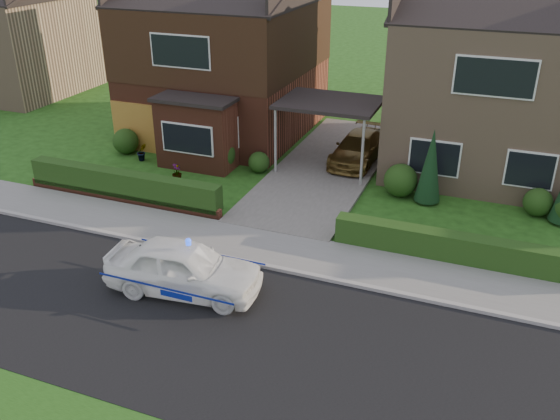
% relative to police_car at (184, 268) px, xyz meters
% --- Properties ---
extents(ground, '(120.00, 120.00, 0.00)m').
position_rel_police_car_xyz_m(ground, '(0.97, -1.20, -0.71)').
color(ground, '#1D4312').
rests_on(ground, ground).
extents(road, '(60.00, 6.00, 0.02)m').
position_rel_police_car_xyz_m(road, '(0.97, -1.20, -0.71)').
color(road, black).
rests_on(road, ground).
extents(kerb, '(60.00, 0.16, 0.12)m').
position_rel_police_car_xyz_m(kerb, '(0.97, 1.85, -0.65)').
color(kerb, '#9E9993').
rests_on(kerb, ground).
extents(sidewalk, '(60.00, 2.00, 0.10)m').
position_rel_police_car_xyz_m(sidewalk, '(0.97, 2.90, -0.66)').
color(sidewalk, slate).
rests_on(sidewalk, ground).
extents(driveway, '(3.80, 12.00, 0.12)m').
position_rel_police_car_xyz_m(driveway, '(0.97, 9.80, -0.65)').
color(driveway, '#666059').
rests_on(driveway, ground).
extents(house_left, '(7.50, 9.53, 7.25)m').
position_rel_police_car_xyz_m(house_left, '(-4.82, 12.70, 3.10)').
color(house_left, brown).
rests_on(house_left, ground).
extents(house_right, '(7.50, 8.06, 7.25)m').
position_rel_police_car_xyz_m(house_right, '(6.77, 12.79, 2.95)').
color(house_right, tan).
rests_on(house_right, ground).
extents(carport_link, '(3.80, 3.00, 2.77)m').
position_rel_police_car_xyz_m(carport_link, '(0.97, 9.75, 1.94)').
color(carport_link, black).
rests_on(carport_link, ground).
extents(garage_door, '(2.20, 0.10, 2.10)m').
position_rel_police_car_xyz_m(garage_door, '(-7.28, 8.76, 0.34)').
color(garage_door, '#955C20').
rests_on(garage_door, ground).
extents(dwarf_wall, '(7.70, 0.25, 0.36)m').
position_rel_police_car_xyz_m(dwarf_wall, '(-4.83, 4.10, -0.53)').
color(dwarf_wall, brown).
rests_on(dwarf_wall, ground).
extents(hedge_left, '(7.50, 0.55, 0.90)m').
position_rel_police_car_xyz_m(hedge_left, '(-4.83, 4.25, -0.71)').
color(hedge_left, '#183A12').
rests_on(hedge_left, ground).
extents(hedge_right, '(7.50, 0.55, 0.80)m').
position_rel_police_car_xyz_m(hedge_right, '(6.77, 4.15, -0.71)').
color(hedge_right, '#183A12').
rests_on(hedge_right, ground).
extents(shrub_left_far, '(1.08, 1.08, 1.08)m').
position_rel_police_car_xyz_m(shrub_left_far, '(-7.53, 8.30, -0.17)').
color(shrub_left_far, '#183A12').
rests_on(shrub_left_far, ground).
extents(shrub_left_mid, '(1.32, 1.32, 1.32)m').
position_rel_police_car_xyz_m(shrub_left_mid, '(-3.03, 8.10, -0.05)').
color(shrub_left_mid, '#183A12').
rests_on(shrub_left_mid, ground).
extents(shrub_left_near, '(0.84, 0.84, 0.84)m').
position_rel_police_car_xyz_m(shrub_left_near, '(-1.43, 8.40, -0.29)').
color(shrub_left_near, '#183A12').
rests_on(shrub_left_near, ground).
extents(shrub_right_near, '(1.20, 1.20, 1.20)m').
position_rel_police_car_xyz_m(shrub_right_near, '(4.17, 8.20, -0.11)').
color(shrub_right_near, '#183A12').
rests_on(shrub_right_near, ground).
extents(shrub_right_mid, '(0.96, 0.96, 0.96)m').
position_rel_police_car_xyz_m(shrub_right_mid, '(8.77, 8.30, -0.23)').
color(shrub_right_mid, '#183A12').
rests_on(shrub_right_mid, ground).
extents(conifer_a, '(0.90, 0.90, 2.60)m').
position_rel_police_car_xyz_m(conifer_a, '(5.17, 8.00, 0.59)').
color(conifer_a, black).
rests_on(conifer_a, ground).
extents(neighbour_left, '(6.50, 7.00, 5.20)m').
position_rel_police_car_xyz_m(neighbour_left, '(-19.03, 14.80, 1.89)').
color(neighbour_left, tan).
rests_on(neighbour_left, ground).
extents(police_car, '(3.84, 4.33, 1.59)m').
position_rel_police_car_xyz_m(police_car, '(0.00, 0.00, 0.00)').
color(police_car, white).
rests_on(police_car, ground).
extents(driveway_car, '(1.80, 4.02, 1.14)m').
position_rel_police_car_xyz_m(driveway_car, '(1.97, 10.68, -0.02)').
color(driveway_car, brown).
rests_on(driveway_car, driveway).
extents(potted_plant_a, '(0.46, 0.32, 0.85)m').
position_rel_police_car_xyz_m(potted_plant_a, '(-6.76, 4.80, -0.29)').
color(potted_plant_a, gray).
rests_on(potted_plant_a, ground).
extents(potted_plant_b, '(0.52, 0.51, 0.74)m').
position_rel_police_car_xyz_m(potted_plant_b, '(-6.42, 7.80, -0.34)').
color(potted_plant_b, gray).
rests_on(potted_plant_b, ground).
extents(potted_plant_c, '(0.45, 0.45, 0.67)m').
position_rel_police_car_xyz_m(potted_plant_c, '(-3.99, 6.45, -0.38)').
color(potted_plant_c, gray).
rests_on(potted_plant_c, ground).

